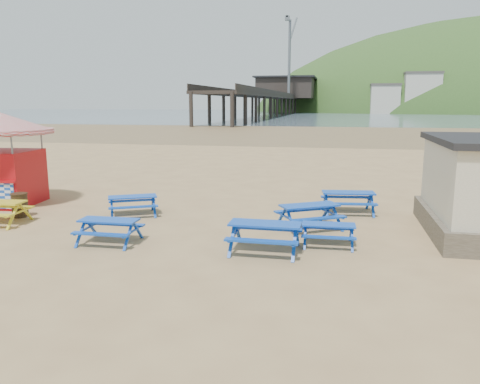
% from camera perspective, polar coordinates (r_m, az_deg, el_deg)
% --- Properties ---
extents(ground, '(400.00, 400.00, 0.00)m').
position_cam_1_polar(ground, '(15.95, -2.56, -4.47)').
color(ground, tan).
rests_on(ground, ground).
extents(wet_sand, '(400.00, 400.00, 0.00)m').
position_cam_1_polar(wet_sand, '(70.13, 8.74, 7.27)').
color(wet_sand, olive).
rests_on(wet_sand, ground).
extents(sea, '(400.00, 400.00, 0.00)m').
position_cam_1_polar(sea, '(184.99, 10.79, 9.34)').
color(sea, '#4C5F6D').
rests_on(sea, ground).
extents(picnic_table_blue_a, '(2.24, 2.08, 0.75)m').
position_cam_1_polar(picnic_table_blue_a, '(18.16, -12.93, -1.63)').
color(picnic_table_blue_a, '#0D34A6').
rests_on(picnic_table_blue_a, ground).
extents(picnic_table_blue_b, '(2.15, 1.82, 0.83)m').
position_cam_1_polar(picnic_table_blue_b, '(18.55, 13.03, -1.24)').
color(picnic_table_blue_b, '#0D34A6').
rests_on(picnic_table_blue_b, ground).
extents(picnic_table_blue_c, '(2.50, 2.37, 0.83)m').
position_cam_1_polar(picnic_table_blue_c, '(16.04, 8.44, -2.97)').
color(picnic_table_blue_c, '#0D34A6').
rests_on(picnic_table_blue_c, ground).
extents(picnic_table_blue_d, '(1.79, 1.46, 0.74)m').
position_cam_1_polar(picnic_table_blue_d, '(14.78, -15.64, -4.62)').
color(picnic_table_blue_d, '#0D34A6').
rests_on(picnic_table_blue_d, ground).
extents(picnic_table_blue_e, '(2.03, 1.64, 0.85)m').
position_cam_1_polar(picnic_table_blue_e, '(13.43, 3.05, -5.53)').
color(picnic_table_blue_e, '#0D34A6').
rests_on(picnic_table_blue_e, ground).
extents(picnic_table_blue_f, '(1.61, 1.32, 0.66)m').
position_cam_1_polar(picnic_table_blue_f, '(14.28, 10.71, -5.12)').
color(picnic_table_blue_f, '#0D34A6').
rests_on(picnic_table_blue_f, ground).
extents(ice_cream_kiosk, '(4.74, 4.74, 3.84)m').
position_cam_1_polar(ice_cream_kiosk, '(21.69, -27.05, 4.92)').
color(ice_cream_kiosk, '#AE0D13').
rests_on(ice_cream_kiosk, ground).
extents(litter_bin, '(0.61, 0.61, 0.90)m').
position_cam_1_polar(litter_bin, '(19.30, -25.27, -1.43)').
color(litter_bin, '#362415').
rests_on(litter_bin, ground).
extents(pier, '(24.00, 220.00, 39.29)m').
position_cam_1_polar(pier, '(194.37, 5.49, 11.15)').
color(pier, black).
rests_on(pier, ground).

